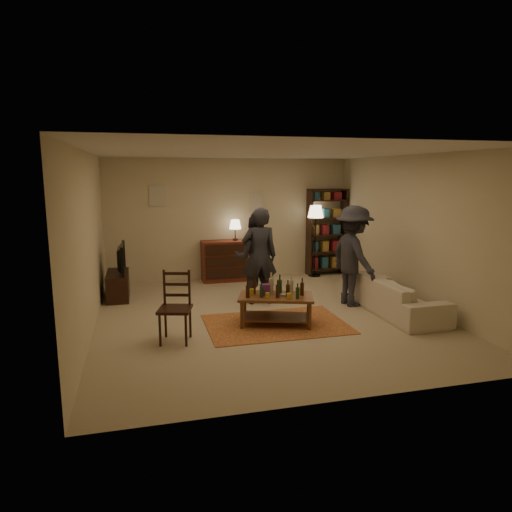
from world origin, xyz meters
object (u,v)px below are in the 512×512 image
object	(u,v)px
sofa	(396,296)
person_by_sofa	(353,256)
dining_chair	(176,304)
floor_lamp	(316,216)
dresser	(225,260)
coffee_table	(276,299)
tv_stand	(118,278)
person_left	(259,256)
person_right	(255,258)
bookshelf	(326,231)

from	to	relation	value
sofa	person_by_sofa	xyz separation A→B (m)	(-0.50, 0.66, 0.60)
dining_chair	floor_lamp	bearing A→B (deg)	60.15
dining_chair	dresser	xyz separation A→B (m)	(1.36, 3.47, -0.07)
sofa	coffee_table	bearing A→B (deg)	91.47
person_by_sofa	sofa	bearing A→B (deg)	-149.67
dining_chair	tv_stand	bearing A→B (deg)	124.86
dining_chair	person_left	bearing A→B (deg)	58.81
coffee_table	dining_chair	size ratio (longest dim) A/B	1.26
person_right	person_by_sofa	size ratio (longest dim) A/B	0.89
tv_stand	dresser	xyz separation A→B (m)	(2.25, 0.91, 0.09)
bookshelf	person_by_sofa	bearing A→B (deg)	-102.24
dining_chair	person_by_sofa	bearing A→B (deg)	33.12
floor_lamp	dining_chair	bearing A→B (deg)	-135.49
tv_stand	person_by_sofa	distance (m)	4.45
dresser	person_right	distance (m)	1.78
coffee_table	bookshelf	bearing A→B (deg)	55.60
tv_stand	bookshelf	bearing A→B (deg)	11.80
coffee_table	dining_chair	xyz separation A→B (m)	(-1.58, -0.30, 0.13)
coffee_table	tv_stand	size ratio (longest dim) A/B	1.23
tv_stand	floor_lamp	xyz separation A→B (m)	(4.36, 0.85, 1.01)
coffee_table	person_left	size ratio (longest dim) A/B	0.74
tv_stand	dresser	distance (m)	2.43
person_right	bookshelf	bearing A→B (deg)	-120.92
coffee_table	sofa	size ratio (longest dim) A/B	0.63
tv_stand	sofa	size ratio (longest dim) A/B	0.51
coffee_table	person_right	distance (m)	1.49
person_left	bookshelf	bearing A→B (deg)	-132.98
tv_stand	bookshelf	size ratio (longest dim) A/B	0.52
bookshelf	person_right	world-z (taller)	bookshelf
coffee_table	sofa	world-z (taller)	coffee_table
dining_chair	dresser	world-z (taller)	dresser
bookshelf	floor_lamp	distance (m)	0.51
sofa	floor_lamp	bearing A→B (deg)	5.31
bookshelf	sofa	xyz separation A→B (m)	(-0.05, -3.18, -0.73)
tv_stand	person_right	world-z (taller)	person_right
dining_chair	bookshelf	size ratio (longest dim) A/B	0.51
sofa	person_left	xyz separation A→B (m)	(-2.11, 1.18, 0.58)
dresser	bookshelf	size ratio (longest dim) A/B	0.67
dining_chair	bookshelf	xyz separation A→B (m)	(3.80, 3.54, 0.49)
dresser	sofa	size ratio (longest dim) A/B	0.65
dining_chair	sofa	bearing A→B (deg)	21.13
dresser	person_by_sofa	distance (m)	3.12
dining_chair	floor_lamp	xyz separation A→B (m)	(3.47, 3.41, 0.85)
dresser	person_right	bearing A→B (deg)	-82.02
floor_lamp	sofa	world-z (taller)	floor_lamp
tv_stand	person_by_sofa	size ratio (longest dim) A/B	0.58
floor_lamp	sofa	distance (m)	3.25
dresser	sofa	distance (m)	3.93
person_right	sofa	bearing A→B (deg)	167.02
coffee_table	person_left	xyz separation A→B (m)	(0.06, 1.24, 0.47)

